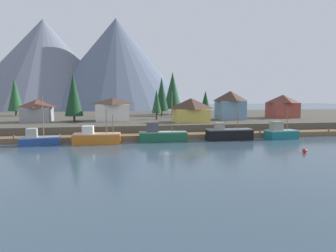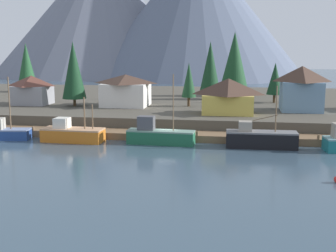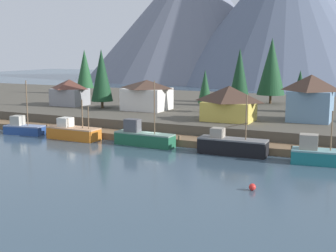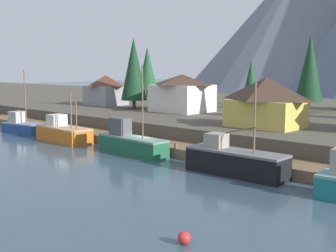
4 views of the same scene
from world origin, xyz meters
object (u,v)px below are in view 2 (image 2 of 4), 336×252
object	(u,v)px
fishing_boat_orange	(72,134)
conifer_mid_left	(234,60)
fishing_boat_black	(260,139)
conifer_back_left	(73,70)
house_grey	(32,90)
conifer_near_left	(189,80)
house_white	(126,90)
conifer_near_right	(275,79)
fishing_boat_green	(159,135)
house_blue	(301,88)
conifer_back_right	(210,67)
conifer_mid_right	(26,64)
fishing_boat_blue	(5,132)
house_yellow	(228,96)

from	to	relation	value
fishing_boat_orange	conifer_mid_left	world-z (taller)	conifer_mid_left
fishing_boat_black	conifer_back_left	xyz separation A→B (m)	(-32.12, 17.73, 7.73)
house_grey	conifer_near_left	xyz separation A→B (m)	(28.96, 1.91, 1.96)
fishing_boat_black	house_white	distance (m)	30.36
conifer_near_right	fishing_boat_green	bearing A→B (deg)	-121.10
house_white	fishing_boat_orange	bearing A→B (deg)	-97.70
house_blue	conifer_near_right	distance (m)	11.27
fishing_boat_orange	conifer_near_right	distance (m)	41.60
house_grey	conifer_mid_left	size ratio (longest dim) A/B	0.49
house_blue	conifer_back_right	bearing A→B (deg)	138.13
conifer_near_left	conifer_near_right	size ratio (longest dim) A/B	1.02
house_grey	conifer_mid_right	world-z (taller)	conifer_mid_right
fishing_boat_black	house_white	size ratio (longest dim) A/B	1.09
fishing_boat_blue	conifer_near_right	xyz separation A→B (m)	(39.39, 28.90, 6.05)
house_grey	conifer_back_left	world-z (taller)	conifer_back_left
conifer_near_left	conifer_back_right	size ratio (longest dim) A/B	0.67
fishing_boat_black	conifer_mid_right	world-z (taller)	conifer_mid_right
house_white	conifer_back_left	world-z (taller)	conifer_back_left
conifer_near_left	conifer_mid_right	size ratio (longest dim) A/B	0.68
fishing_boat_orange	conifer_near_right	size ratio (longest dim) A/B	1.13
fishing_boat_green	house_yellow	size ratio (longest dim) A/B	1.14
house_blue	conifer_mid_left	xyz separation A→B (m)	(-11.37, 21.72, 4.05)
fishing_boat_green	conifer_near_right	xyz separation A→B (m)	(17.17, 28.46, 5.86)
house_yellow	conifer_near_right	xyz separation A→B (m)	(8.31, 15.92, 1.70)
fishing_boat_blue	conifer_mid_right	xyz separation A→B (m)	(-17.06, 41.27, 7.95)
conifer_near_left	conifer_back_left	world-z (taller)	conifer_back_left
house_white	conifer_mid_left	bearing A→B (deg)	47.03
house_grey	conifer_near_right	world-z (taller)	conifer_near_right
conifer_back_right	house_yellow	bearing A→B (deg)	-77.85
fishing_boat_blue	conifer_mid_right	bearing A→B (deg)	103.75
conifer_near_left	fishing_boat_black	bearing A→B (deg)	-60.35
conifer_back_right	fishing_boat_orange	bearing A→B (deg)	-117.37
fishing_boat_blue	fishing_boat_orange	distance (m)	10.00
fishing_boat_green	house_yellow	distance (m)	15.91
house_blue	conifer_near_right	bearing A→B (deg)	108.24
fishing_boat_orange	house_white	world-z (taller)	house_white
fishing_boat_black	conifer_near_left	bearing A→B (deg)	118.42
house_white	conifer_near_right	distance (m)	28.34
conifer_mid_right	conifer_mid_left	bearing A→B (deg)	-1.57
conifer_mid_left	conifer_back_left	world-z (taller)	conifer_mid_left
fishing_boat_green	house_blue	bearing A→B (deg)	43.39
conifer_back_left	conifer_mid_right	bearing A→B (deg)	131.65
fishing_boat_blue	conifer_near_left	size ratio (longest dim) A/B	1.14
fishing_boat_black	conifer_near_left	size ratio (longest dim) A/B	1.18
house_white	house_yellow	bearing A→B (deg)	-19.93
conifer_mid_left	conifer_mid_right	world-z (taller)	conifer_mid_left
house_white	conifer_near_right	size ratio (longest dim) A/B	1.10
fishing_boat_green	house_white	world-z (taller)	fishing_boat_green
conifer_near_left	house_white	bearing A→B (deg)	-172.69
house_white	fishing_boat_blue	bearing A→B (deg)	-122.76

